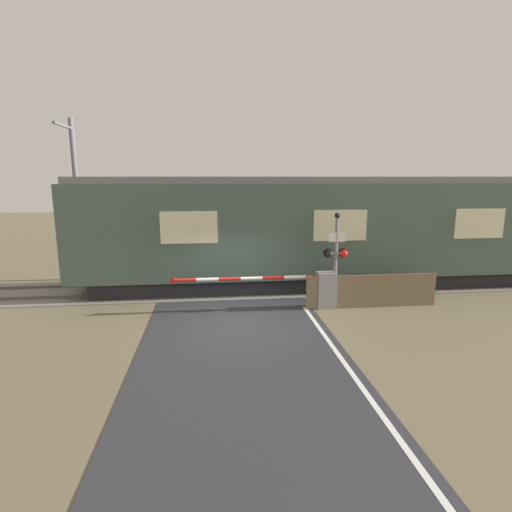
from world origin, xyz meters
TOP-DOWN VIEW (x-y plane):
  - ground_plane at (0.00, 0.00)m, footprint 80.00×80.00m
  - track_bed at (0.00, 3.62)m, footprint 36.00×3.20m
  - train at (3.82, 3.62)m, footprint 19.09×2.77m
  - crossing_barrier at (2.61, 0.95)m, footprint 5.29×0.44m
  - signal_post at (3.28, 0.90)m, footprint 0.79×0.26m
  - catenary_pole at (-6.04, 5.61)m, footprint 0.20×1.90m
  - roadside_fence at (4.50, 0.81)m, footprint 4.37×0.06m

SIDE VIEW (x-z plane):
  - ground_plane at x=0.00m, z-range 0.00..0.00m
  - track_bed at x=0.00m, z-range -0.04..0.09m
  - roadside_fence at x=4.50m, z-range 0.00..1.10m
  - crossing_barrier at x=2.61m, z-range 0.08..1.27m
  - signal_post at x=3.28m, z-range 0.22..3.33m
  - train at x=3.82m, z-range 0.05..4.28m
  - catenary_pole at x=-6.04m, z-range 0.15..6.63m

